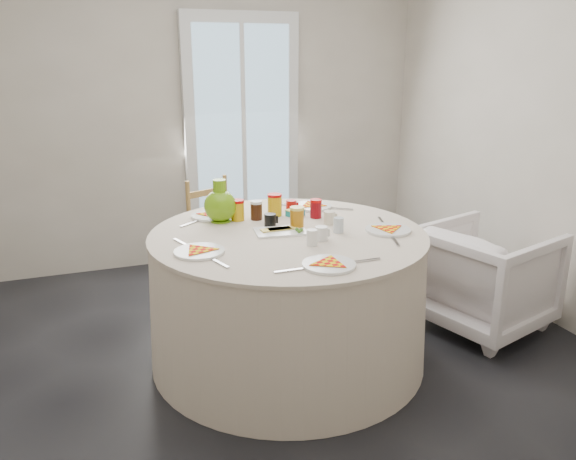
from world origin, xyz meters
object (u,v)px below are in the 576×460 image
object	(u,v)px
wooden_chair	(220,233)
green_pitcher	(220,208)
table	(288,298)
armchair	(485,271)

from	to	relation	value
wooden_chair	green_pitcher	bearing A→B (deg)	-124.00
table	green_pitcher	size ratio (longest dim) A/B	6.45
table	wooden_chair	bearing A→B (deg)	97.22
table	wooden_chair	xyz separation A→B (m)	(-0.14, 1.10, 0.09)
armchair	green_pitcher	distance (m)	1.78
table	green_pitcher	xyz separation A→B (m)	(-0.31, 0.35, 0.49)
table	wooden_chair	world-z (taller)	wooden_chair
armchair	wooden_chair	bearing A→B (deg)	35.35
table	armchair	distance (m)	1.36
green_pitcher	armchair	bearing A→B (deg)	-35.29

